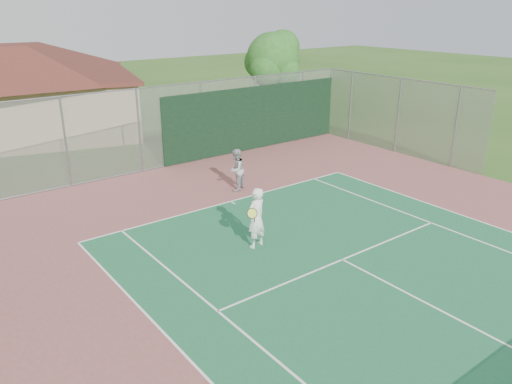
# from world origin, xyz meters

# --- Properties ---
(back_fence) EXTENTS (20.08, 0.11, 3.53)m
(back_fence) POSITION_xyz_m (2.11, 16.98, 1.67)
(back_fence) COLOR gray
(back_fence) RESTS_ON ground
(side_fence_right) EXTENTS (0.08, 9.00, 3.50)m
(side_fence_right) POSITION_xyz_m (10.00, 12.50, 1.75)
(side_fence_right) COLOR gray
(side_fence_right) RESTS_ON ground
(clubhouse) EXTENTS (14.91, 11.84, 5.65)m
(clubhouse) POSITION_xyz_m (-3.69, 26.60, 2.87)
(clubhouse) COLOR tan
(clubhouse) RESTS_ON ground
(tree) EXTENTS (3.80, 3.60, 5.29)m
(tree) POSITION_xyz_m (10.06, 21.82, 3.48)
(tree) COLOR #382214
(tree) RESTS_ON ground
(player_white_front) EXTENTS (0.94, 0.77, 1.81)m
(player_white_front) POSITION_xyz_m (-1.41, 8.50, 0.91)
(player_white_front) COLOR white
(player_white_front) RESTS_ON ground
(player_grey_back) EXTENTS (0.97, 0.90, 1.60)m
(player_grey_back) POSITION_xyz_m (0.88, 12.76, 0.80)
(player_grey_back) COLOR #9D9FA2
(player_grey_back) RESTS_ON ground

